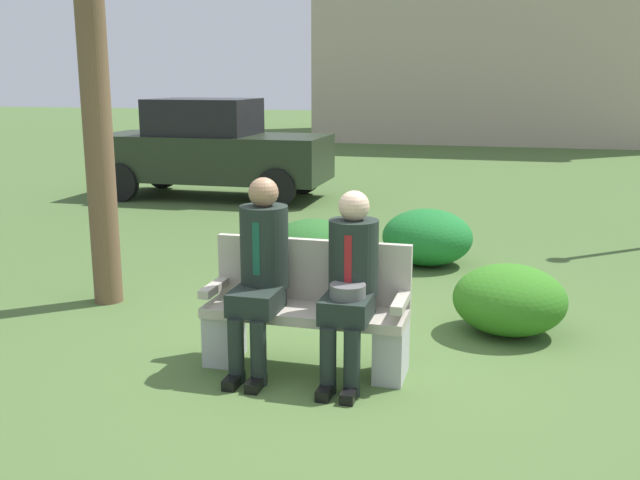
{
  "coord_description": "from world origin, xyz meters",
  "views": [
    {
      "loc": [
        1.14,
        -4.88,
        2.02
      ],
      "look_at": [
        -0.21,
        0.16,
        0.85
      ],
      "focal_mm": 40.55,
      "sensor_mm": 36.0,
      "label": 1
    }
  ],
  "objects": [
    {
      "name": "ground_plane",
      "position": [
        0.0,
        0.0,
        0.0
      ],
      "size": [
        80.0,
        80.0,
        0.0
      ],
      "primitive_type": "plane",
      "color": "#496632"
    },
    {
      "name": "park_bench",
      "position": [
        -0.21,
        -0.19,
        0.4
      ],
      "size": [
        1.43,
        0.44,
        0.9
      ],
      "color": "#B7AD9E",
      "rests_on": "ground"
    },
    {
      "name": "seated_man_left",
      "position": [
        -0.52,
        -0.31,
        0.76
      ],
      "size": [
        0.34,
        0.72,
        1.36
      ],
      "color": "#1E2823",
      "rests_on": "ground"
    },
    {
      "name": "seated_man_right",
      "position": [
        0.12,
        -0.32,
        0.72
      ],
      "size": [
        0.34,
        0.72,
        1.29
      ],
      "color": "#1E2823",
      "rests_on": "ground"
    },
    {
      "name": "shrub_near_bench",
      "position": [
        -0.77,
        2.01,
        0.31
      ],
      "size": [
        1.0,
        0.91,
        0.62
      ],
      "primitive_type": "ellipsoid",
      "color": "#296527",
      "rests_on": "ground"
    },
    {
      "name": "shrub_mid_lawn",
      "position": [
        0.27,
        2.92,
        0.31
      ],
      "size": [
        0.99,
        0.91,
        0.62
      ],
      "primitive_type": "ellipsoid",
      "color": "#1F742E",
      "rests_on": "ground"
    },
    {
      "name": "shrub_far_lawn",
      "position": [
        1.17,
        0.88,
        0.28
      ],
      "size": [
        0.9,
        0.83,
        0.57
      ],
      "primitive_type": "ellipsoid",
      "color": "#34771F",
      "rests_on": "ground"
    },
    {
      "name": "parked_car_near",
      "position": [
        -3.86,
        6.58,
        0.84
      ],
      "size": [
        3.92,
        1.74,
        1.68
      ],
      "color": "#232D1E",
      "rests_on": "ground"
    },
    {
      "name": "building_backdrop",
      "position": [
        0.53,
        21.64,
        4.59
      ],
      "size": [
        11.94,
        8.71,
        9.14
      ],
      "color": "#BCA892",
      "rests_on": "ground"
    }
  ]
}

